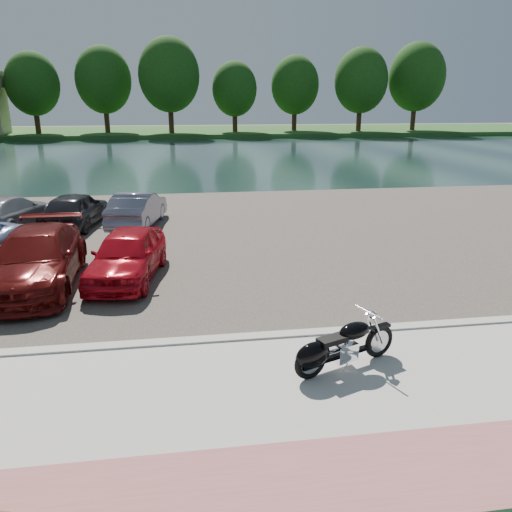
# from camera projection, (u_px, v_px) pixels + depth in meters

# --- Properties ---
(ground) EXTENTS (200.00, 200.00, 0.00)m
(ground) POSITION_uv_depth(u_px,v_px,m) (291.00, 391.00, 8.94)
(ground) COLOR #595447
(ground) RESTS_ON ground
(promenade) EXTENTS (60.00, 6.00, 0.10)m
(promenade) POSITION_uv_depth(u_px,v_px,m) (304.00, 422.00, 7.98)
(promenade) COLOR #B6B3AC
(promenade) RESTS_ON ground
(pink_path) EXTENTS (60.00, 2.00, 0.01)m
(pink_path) POSITION_uv_depth(u_px,v_px,m) (331.00, 489.00, 6.54)
(pink_path) COLOR #945354
(pink_path) RESTS_ON promenade
(kerb) EXTENTS (60.00, 0.30, 0.14)m
(kerb) POSITION_uv_depth(u_px,v_px,m) (271.00, 337.00, 10.80)
(kerb) COLOR #B6B3AC
(kerb) RESTS_ON ground
(parking_lot) EXTENTS (60.00, 18.00, 0.04)m
(parking_lot) POSITION_uv_depth(u_px,v_px,m) (231.00, 234.00, 19.31)
(parking_lot) COLOR #3C3630
(parking_lot) RESTS_ON ground
(river) EXTENTS (120.00, 40.00, 0.00)m
(river) POSITION_uv_depth(u_px,v_px,m) (201.00, 155.00, 46.70)
(river) COLOR #1A2F2E
(river) RESTS_ON ground
(far_bank) EXTENTS (120.00, 24.00, 0.60)m
(far_bank) POSITION_uv_depth(u_px,v_px,m) (192.00, 132.00, 76.82)
(far_bank) COLOR #1F491A
(far_bank) RESTS_ON ground
(far_trees) EXTENTS (70.25, 10.68, 12.52)m
(far_trees) POSITION_uv_depth(u_px,v_px,m) (223.00, 81.00, 69.41)
(far_trees) COLOR #362013
(far_trees) RESTS_ON far_bank
(motorcycle) EXTENTS (2.23, 1.11, 1.05)m
(motorcycle) POSITION_uv_depth(u_px,v_px,m) (337.00, 348.00, 9.30)
(motorcycle) COLOR black
(motorcycle) RESTS_ON promenade
(car_3) EXTENTS (2.37, 5.40, 1.54)m
(car_3) POSITION_uv_depth(u_px,v_px,m) (36.00, 259.00, 13.67)
(car_3) COLOR #540D0C
(car_3) RESTS_ON parking_lot
(car_4) EXTENTS (2.34, 4.44, 1.44)m
(car_4) POSITION_uv_depth(u_px,v_px,m) (127.00, 255.00, 14.22)
(car_4) COLOR #AD0B18
(car_4) RESTS_ON parking_lot
(car_7) EXTENTS (3.00, 5.15, 1.40)m
(car_7) POSITION_uv_depth(u_px,v_px,m) (8.00, 213.00, 19.51)
(car_7) COLOR gray
(car_7) RESTS_ON parking_lot
(car_8) EXTENTS (2.38, 4.47, 1.45)m
(car_8) POSITION_uv_depth(u_px,v_px,m) (75.00, 209.00, 20.06)
(car_8) COLOR black
(car_8) RESTS_ON parking_lot
(car_9) EXTENTS (2.26, 4.45, 1.40)m
(car_9) POSITION_uv_depth(u_px,v_px,m) (138.00, 209.00, 20.28)
(car_9) COLOR slate
(car_9) RESTS_ON parking_lot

